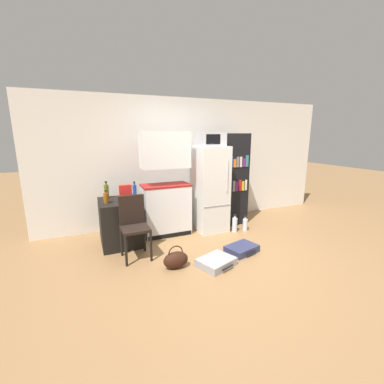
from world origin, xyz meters
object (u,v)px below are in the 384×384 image
object	(u,v)px
bottle_blue_soda	(135,191)
suitcase_small_flat	(242,249)
bottle_olive_oil	(106,191)
handbag	(176,260)
cereal_box	(126,194)
bottle_amber_beer	(106,198)
bookshelf	(234,179)
water_bottle_middle	(235,224)
suitcase_large_flat	(216,262)
side_table	(121,222)
bottle_clear_short	(129,193)
water_bottle_front	(245,224)
refrigerator	(210,189)
microwave	(210,139)
chair	(133,221)
kitchen_hutch	(166,188)

from	to	relation	value
bottle_blue_soda	suitcase_small_flat	bearing A→B (deg)	-39.96
bottle_olive_oil	handbag	distance (m)	1.78
cereal_box	handbag	world-z (taller)	cereal_box
bottle_blue_soda	bottle_amber_beer	world-z (taller)	bottle_blue_soda
bookshelf	water_bottle_middle	size ratio (longest dim) A/B	5.43
suitcase_large_flat	bottle_olive_oil	bearing A→B (deg)	108.98
side_table	bottle_clear_short	bearing A→B (deg)	32.25
bottle_blue_soda	suitcase_small_flat	world-z (taller)	bottle_blue_soda
bottle_clear_short	water_bottle_front	distance (m)	2.30
bottle_olive_oil	bottle_clear_short	xyz separation A→B (m)	(0.35, -0.16, -0.03)
side_table	suitcase_large_flat	xyz separation A→B (m)	(1.14, -1.32, -0.33)
refrigerator	bookshelf	distance (m)	0.66
microwave	chair	size ratio (longest dim) A/B	0.51
bottle_clear_short	microwave	bearing A→B (deg)	-2.44
side_table	handbag	bearing A→B (deg)	-63.19
chair	bottle_olive_oil	bearing A→B (deg)	107.63
bottle_blue_soda	water_bottle_middle	xyz separation A→B (m)	(1.81, -0.39, -0.74)
microwave	chair	bearing A→B (deg)	-159.15
suitcase_large_flat	handbag	xyz separation A→B (m)	(-0.55, 0.17, 0.07)
microwave	handbag	bearing A→B (deg)	-133.19
side_table	water_bottle_front	bearing A→B (deg)	-7.64
water_bottle_front	kitchen_hutch	bearing A→B (deg)	162.83
suitcase_large_flat	handbag	bearing A→B (deg)	142.58
kitchen_hutch	bottle_olive_oil	bearing A→B (deg)	173.00
bottle_blue_soda	bottle_amber_beer	size ratio (longest dim) A/B	1.30
water_bottle_front	bottle_olive_oil	bearing A→B (deg)	166.93
bookshelf	chair	bearing A→B (deg)	-161.30
bottle_clear_short	water_bottle_middle	world-z (taller)	bottle_clear_short
bottle_olive_oil	cereal_box	bearing A→B (deg)	-64.01
water_bottle_middle	bottle_amber_beer	bearing A→B (deg)	175.72
kitchen_hutch	bookshelf	world-z (taller)	kitchen_hutch
refrigerator	chair	world-z (taller)	refrigerator
bottle_blue_soda	handbag	distance (m)	1.50
bottle_clear_short	refrigerator	bearing A→B (deg)	-2.39
suitcase_large_flat	suitcase_small_flat	world-z (taller)	same
bottle_olive_oil	water_bottle_front	world-z (taller)	bottle_olive_oil
microwave	water_bottle_middle	xyz separation A→B (m)	(0.39, -0.33, -1.62)
bookshelf	water_bottle_front	bearing A→B (deg)	-92.63
bottle_amber_beer	handbag	world-z (taller)	bottle_amber_beer
bottle_amber_beer	water_bottle_front	distance (m)	2.64
kitchen_hutch	suitcase_small_flat	distance (m)	1.72
bookshelf	bottle_blue_soda	xyz separation A→B (m)	(-2.06, -0.09, -0.05)
bottle_amber_beer	suitcase_small_flat	xyz separation A→B (m)	(1.93, -0.99, -0.80)
side_table	chair	xyz separation A→B (m)	(0.12, -0.56, 0.18)
bottle_amber_beer	bottle_olive_oil	bearing A→B (deg)	83.80
refrigerator	bottle_blue_soda	size ratio (longest dim) A/B	5.82
bottle_amber_beer	handbag	size ratio (longest dim) A/B	0.60
chair	suitcase_large_flat	distance (m)	1.37
bottle_clear_short	water_bottle_middle	size ratio (longest dim) A/B	0.63
refrigerator	bottle_clear_short	world-z (taller)	refrigerator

